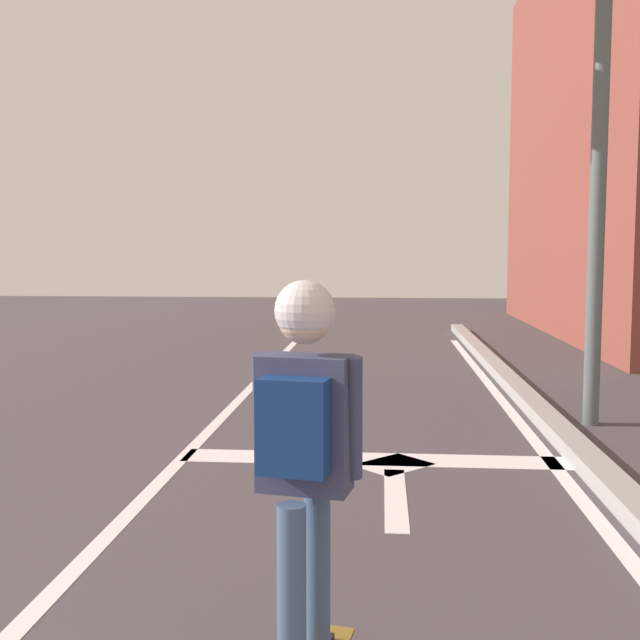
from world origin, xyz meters
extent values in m
cube|color=silver|center=(-0.27, 6.00, 0.00)|extent=(0.12, 20.00, 0.01)
cube|color=silver|center=(2.85, 6.00, 0.00)|extent=(0.12, 20.00, 0.01)
cube|color=silver|center=(1.37, 7.21, 0.00)|extent=(3.27, 0.40, 0.01)
cube|color=silver|center=(1.53, 6.21, 0.00)|extent=(0.16, 1.40, 0.01)
cube|color=silver|center=(1.53, 7.06, 0.00)|extent=(0.71, 0.71, 0.01)
cube|color=#989491|center=(3.10, 6.00, 0.07)|extent=(0.24, 24.00, 0.14)
cylinder|color=#405678|center=(1.16, 3.94, 0.45)|extent=(0.11, 0.11, 0.76)
cylinder|color=#405678|center=(1.09, 3.59, 0.45)|extent=(0.11, 0.11, 0.76)
cube|color=#3A3D5F|center=(1.13, 3.77, 1.10)|extent=(0.38, 0.24, 0.53)
cylinder|color=#3A3D5F|center=(0.95, 3.83, 1.12)|extent=(0.07, 0.13, 0.49)
cylinder|color=#3A3D5F|center=(1.32, 3.76, 1.12)|extent=(0.07, 0.12, 0.49)
sphere|color=beige|center=(1.13, 3.77, 1.51)|extent=(0.21, 0.21, 0.21)
sphere|color=silver|center=(1.13, 3.77, 1.54)|extent=(0.23, 0.23, 0.23)
cube|color=navy|center=(1.10, 3.63, 1.12)|extent=(0.28, 0.19, 0.36)
cylinder|color=#565E5D|center=(3.56, 8.71, 2.69)|extent=(0.16, 0.16, 5.39)
camera|label=1|loc=(1.42, 0.89, 1.76)|focal=42.49mm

